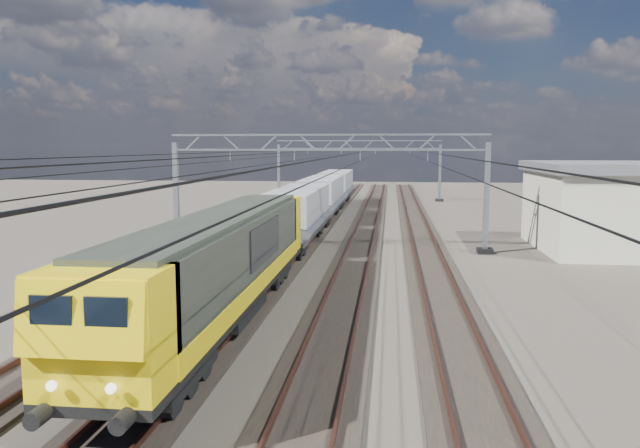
# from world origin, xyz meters

# --- Properties ---
(ground) EXTENTS (160.00, 160.00, 0.00)m
(ground) POSITION_xyz_m (0.00, 0.00, 0.00)
(ground) COLOR black
(ground) RESTS_ON ground
(track_outer_west) EXTENTS (2.60, 140.00, 0.30)m
(track_outer_west) POSITION_xyz_m (-6.00, 0.00, 0.07)
(track_outer_west) COLOR black
(track_outer_west) RESTS_ON ground
(track_loco) EXTENTS (2.60, 140.00, 0.30)m
(track_loco) POSITION_xyz_m (-2.00, 0.00, 0.07)
(track_loco) COLOR black
(track_loco) RESTS_ON ground
(track_inner_east) EXTENTS (2.60, 140.00, 0.30)m
(track_inner_east) POSITION_xyz_m (2.00, 0.00, 0.07)
(track_inner_east) COLOR black
(track_inner_east) RESTS_ON ground
(track_outer_east) EXTENTS (2.60, 140.00, 0.30)m
(track_outer_east) POSITION_xyz_m (6.00, 0.00, 0.07)
(track_outer_east) COLOR black
(track_outer_east) RESTS_ON ground
(catenary_gantry_mid) EXTENTS (19.90, 0.90, 7.11)m
(catenary_gantry_mid) POSITION_xyz_m (0.00, 4.00, 3.91)
(catenary_gantry_mid) COLOR gray
(catenary_gantry_mid) RESTS_ON ground
(catenary_gantry_far) EXTENTS (19.90, 0.90, 7.11)m
(catenary_gantry_far) POSITION_xyz_m (0.00, 40.00, 3.91)
(catenary_gantry_far) COLOR gray
(catenary_gantry_far) RESTS_ON ground
(overhead_wires) EXTENTS (12.03, 140.00, 0.53)m
(overhead_wires) POSITION_xyz_m (0.00, 8.00, 5.75)
(overhead_wires) COLOR black
(overhead_wires) RESTS_ON ground
(locomotive) EXTENTS (2.76, 21.10, 3.62)m
(locomotive) POSITION_xyz_m (-2.00, -12.59, 2.33)
(locomotive) COLOR black
(locomotive) RESTS_ON ground
(hopper_wagon_lead) EXTENTS (3.38, 13.00, 3.25)m
(hopper_wagon_lead) POSITION_xyz_m (-2.00, 5.11, 2.23)
(hopper_wagon_lead) COLOR black
(hopper_wagon_lead) RESTS_ON ground
(hopper_wagon_mid) EXTENTS (3.38, 13.00, 3.25)m
(hopper_wagon_mid) POSITION_xyz_m (-2.00, 19.31, 2.23)
(hopper_wagon_mid) COLOR black
(hopper_wagon_mid) RESTS_ON ground
(hopper_wagon_third) EXTENTS (3.38, 13.00, 3.25)m
(hopper_wagon_third) POSITION_xyz_m (-2.00, 33.51, 2.23)
(hopper_wagon_third) COLOR black
(hopper_wagon_third) RESTS_ON ground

